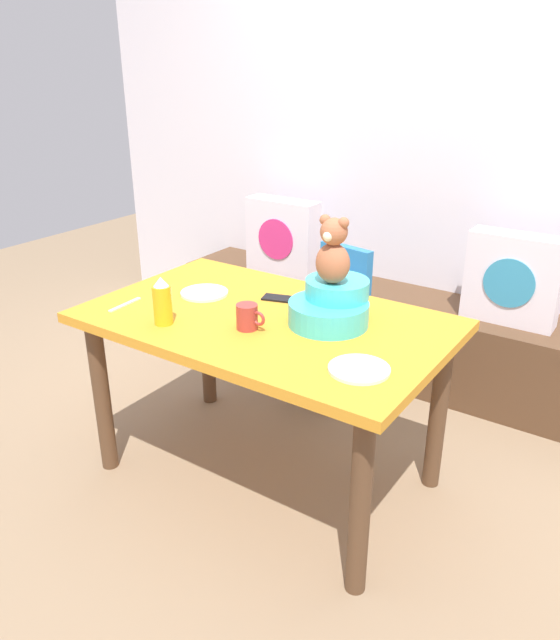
% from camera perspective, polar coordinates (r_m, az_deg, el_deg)
% --- Properties ---
extents(ground_plane, '(8.00, 8.00, 0.00)m').
position_cam_1_polar(ground_plane, '(2.75, -1.21, -14.00)').
color(ground_plane, '#8C7256').
extents(back_wall, '(4.40, 0.10, 2.60)m').
position_cam_1_polar(back_wall, '(3.49, 13.11, 16.67)').
color(back_wall, silver).
rests_on(back_wall, ground_plane).
extents(window_bench, '(2.60, 0.44, 0.46)m').
position_cam_1_polar(window_bench, '(3.53, 9.90, -1.12)').
color(window_bench, brown).
rests_on(window_bench, ground_plane).
extents(pillow_floral_left, '(0.44, 0.15, 0.44)m').
position_cam_1_polar(pillow_floral_left, '(3.68, 0.23, 7.71)').
color(pillow_floral_left, silver).
rests_on(pillow_floral_left, window_bench).
extents(pillow_floral_right, '(0.44, 0.15, 0.44)m').
position_cam_1_polar(pillow_floral_right, '(3.17, 20.73, 3.55)').
color(pillow_floral_right, silver).
rests_on(pillow_floral_right, window_bench).
extents(dining_table, '(1.39, 0.86, 0.74)m').
position_cam_1_polar(dining_table, '(2.42, -1.33, -1.91)').
color(dining_table, orange).
rests_on(dining_table, ground_plane).
extents(highchair, '(0.37, 0.49, 0.79)m').
position_cam_1_polar(highchair, '(3.11, 4.50, 1.60)').
color(highchair, '#2672B2').
rests_on(highchair, ground_plane).
extents(infant_seat_teal, '(0.30, 0.33, 0.16)m').
position_cam_1_polar(infant_seat_teal, '(2.30, 4.76, 1.38)').
color(infant_seat_teal, '#3EC2C7').
rests_on(infant_seat_teal, dining_table).
extents(teddy_bear, '(0.13, 0.12, 0.25)m').
position_cam_1_polar(teddy_bear, '(2.24, 4.93, 6.29)').
color(teddy_bear, '#AB6341').
rests_on(teddy_bear, infant_seat_teal).
extents(ketchup_bottle, '(0.07, 0.07, 0.18)m').
position_cam_1_polar(ketchup_bottle, '(2.33, -10.82, 1.64)').
color(ketchup_bottle, gold).
rests_on(ketchup_bottle, dining_table).
extents(coffee_mug, '(0.12, 0.08, 0.09)m').
position_cam_1_polar(coffee_mug, '(2.26, -3.01, 0.30)').
color(coffee_mug, '#9E332D').
rests_on(coffee_mug, dining_table).
extents(dinner_plate_near, '(0.20, 0.20, 0.01)m').
position_cam_1_polar(dinner_plate_near, '(2.62, -7.00, 2.50)').
color(dinner_plate_near, white).
rests_on(dinner_plate_near, dining_table).
extents(dinner_plate_far, '(0.20, 0.20, 0.01)m').
position_cam_1_polar(dinner_plate_far, '(1.99, 7.32, -4.53)').
color(dinner_plate_far, white).
rests_on(dinner_plate_far, dining_table).
extents(cell_phone, '(0.16, 0.11, 0.01)m').
position_cam_1_polar(cell_phone, '(2.55, 0.00, 2.01)').
color(cell_phone, black).
rests_on(cell_phone, dining_table).
extents(table_fork, '(0.03, 0.17, 0.01)m').
position_cam_1_polar(table_fork, '(2.56, -14.13, 1.39)').
color(table_fork, silver).
rests_on(table_fork, dining_table).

